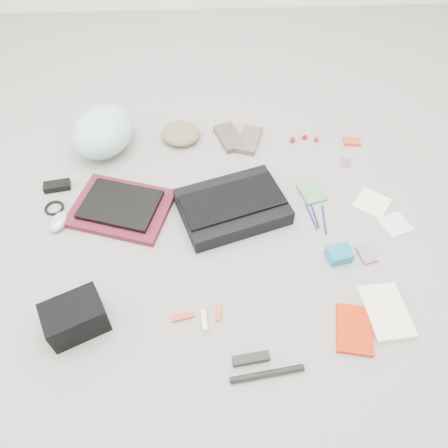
{
  "coord_description": "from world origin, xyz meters",
  "views": [
    {
      "loc": [
        -0.05,
        -1.13,
        1.48
      ],
      "look_at": [
        0.0,
        0.0,
        0.05
      ],
      "focal_mm": 35.0,
      "sensor_mm": 36.0,
      "label": 1
    }
  ],
  "objects_px": {
    "bike_helmet": "(103,131)",
    "accordion_wallet": "(339,254)",
    "camera_bag": "(75,317)",
    "laptop": "(120,205)",
    "book_red": "(354,329)",
    "messenger_bag": "(232,207)"
  },
  "relations": [
    {
      "from": "bike_helmet",
      "to": "accordion_wallet",
      "type": "xyz_separation_m",
      "value": [
        1.02,
        -0.71,
        -0.08
      ]
    },
    {
      "from": "bike_helmet",
      "to": "camera_bag",
      "type": "relative_size",
      "value": 1.7
    },
    {
      "from": "laptop",
      "to": "book_red",
      "type": "relative_size",
      "value": 1.71
    },
    {
      "from": "messenger_bag",
      "to": "camera_bag",
      "type": "relative_size",
      "value": 2.18
    },
    {
      "from": "camera_bag",
      "to": "accordion_wallet",
      "type": "distance_m",
      "value": 1.03
    },
    {
      "from": "accordion_wallet",
      "to": "messenger_bag",
      "type": "bearing_deg",
      "value": 135.66
    },
    {
      "from": "laptop",
      "to": "bike_helmet",
      "type": "distance_m",
      "value": 0.44
    },
    {
      "from": "messenger_bag",
      "to": "laptop",
      "type": "xyz_separation_m",
      "value": [
        -0.49,
        0.03,
        0.0
      ]
    },
    {
      "from": "bike_helmet",
      "to": "accordion_wallet",
      "type": "distance_m",
      "value": 1.24
    },
    {
      "from": "laptop",
      "to": "camera_bag",
      "type": "relative_size",
      "value": 1.58
    },
    {
      "from": "accordion_wallet",
      "to": "laptop",
      "type": "bearing_deg",
      "value": 149.76
    },
    {
      "from": "bike_helmet",
      "to": "laptop",
      "type": "bearing_deg",
      "value": -53.03
    },
    {
      "from": "bike_helmet",
      "to": "camera_bag",
      "type": "distance_m",
      "value": 0.97
    },
    {
      "from": "bike_helmet",
      "to": "book_red",
      "type": "bearing_deg",
      "value": -23.71
    },
    {
      "from": "bike_helmet",
      "to": "accordion_wallet",
      "type": "relative_size",
      "value": 3.74
    },
    {
      "from": "messenger_bag",
      "to": "laptop",
      "type": "bearing_deg",
      "value": 158.0
    },
    {
      "from": "bike_helmet",
      "to": "camera_bag",
      "type": "bearing_deg",
      "value": -67.23
    },
    {
      "from": "messenger_bag",
      "to": "book_red",
      "type": "relative_size",
      "value": 2.36
    },
    {
      "from": "bike_helmet",
      "to": "camera_bag",
      "type": "height_order",
      "value": "bike_helmet"
    },
    {
      "from": "laptop",
      "to": "accordion_wallet",
      "type": "xyz_separation_m",
      "value": [
        0.9,
        -0.3,
        -0.02
      ]
    },
    {
      "from": "laptop",
      "to": "accordion_wallet",
      "type": "relative_size",
      "value": 3.46
    },
    {
      "from": "messenger_bag",
      "to": "camera_bag",
      "type": "height_order",
      "value": "camera_bag"
    }
  ]
}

